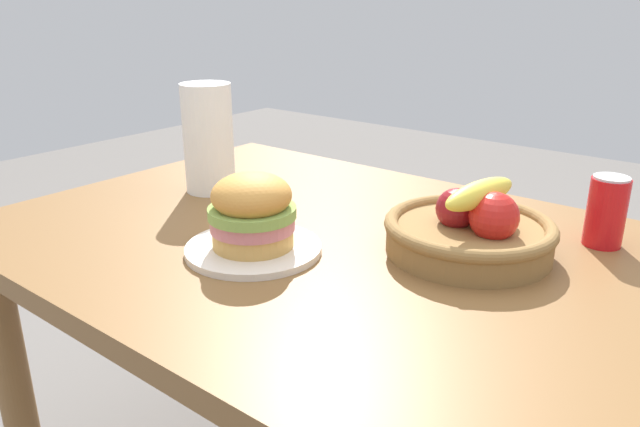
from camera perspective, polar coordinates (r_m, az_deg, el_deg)
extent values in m
cube|color=brown|center=(1.09, 3.29, -3.91)|extent=(1.40, 0.90, 0.04)
cylinder|color=brown|center=(1.51, -26.53, -15.10)|extent=(0.07, 0.07, 0.71)
cylinder|color=brown|center=(1.87, -5.93, -6.05)|extent=(0.07, 0.07, 0.71)
cylinder|color=silver|center=(1.06, -6.23, -3.27)|extent=(0.24, 0.24, 0.01)
cylinder|color=tan|center=(1.05, -6.27, -2.22)|extent=(0.14, 0.14, 0.03)
cylinder|color=#C67075|center=(1.04, -6.32, -0.90)|extent=(0.14, 0.14, 0.02)
cylinder|color=#84A84C|center=(1.04, -6.37, 0.14)|extent=(0.15, 0.15, 0.02)
ellipsoid|color=gold|center=(1.03, -6.43, 1.71)|extent=(0.14, 0.14, 0.08)
cylinder|color=red|center=(1.18, 25.20, 0.10)|extent=(0.07, 0.07, 0.12)
cylinder|color=silver|center=(1.16, 25.65, 3.04)|extent=(0.06, 0.06, 0.00)
cylinder|color=olive|center=(1.07, 13.70, -2.36)|extent=(0.28, 0.28, 0.05)
torus|color=olive|center=(1.06, 13.81, -1.12)|extent=(0.29, 0.29, 0.02)
sphere|color=red|center=(1.03, 15.97, -0.29)|extent=(0.08, 0.08, 0.08)
sphere|color=maroon|center=(1.06, 12.66, 0.44)|extent=(0.07, 0.07, 0.07)
ellipsoid|color=yellow|center=(1.04, 14.75, 1.80)|extent=(0.08, 0.19, 0.05)
cylinder|color=white|center=(1.38, -10.41, 6.93)|extent=(0.11, 0.11, 0.24)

